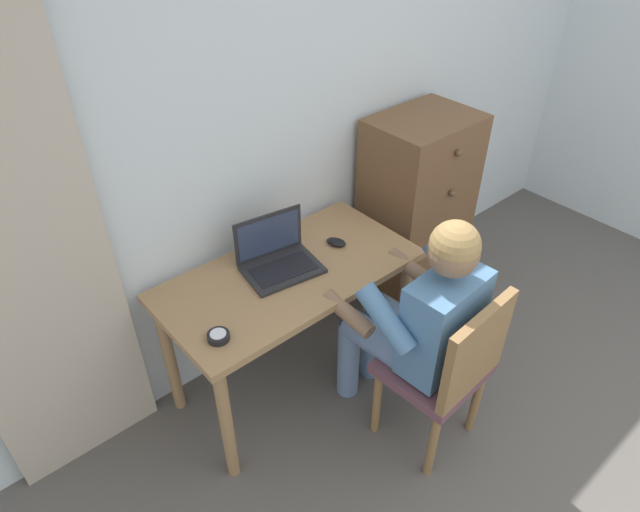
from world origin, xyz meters
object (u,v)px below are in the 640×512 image
(chair, at_px, (447,367))
(desk, at_px, (290,291))
(desk_clock, at_px, (218,336))
(dresser, at_px, (415,213))
(person_seated, at_px, (418,315))
(computer_mouse, at_px, (336,242))
(laptop, at_px, (278,257))

(chair, bearing_deg, desk, 111.75)
(chair, distance_m, desk_clock, 0.98)
(desk_clock, bearing_deg, chair, -36.85)
(dresser, xyz_separation_m, desk_clock, (-1.47, -0.26, 0.16))
(chair, bearing_deg, person_seated, 93.20)
(person_seated, relative_size, computer_mouse, 12.04)
(dresser, height_order, desk_clock, dresser)
(dresser, distance_m, computer_mouse, 0.72)
(dresser, bearing_deg, desk_clock, -170.15)
(person_seated, xyz_separation_m, computer_mouse, (0.03, 0.56, 0.07))
(desk, relative_size, dresser, 1.03)
(chair, distance_m, computer_mouse, 0.78)
(chair, bearing_deg, desk_clock, 143.15)
(chair, distance_m, laptop, 0.89)
(desk, xyz_separation_m, desk_clock, (-0.47, -0.15, 0.13))
(person_seated, distance_m, computer_mouse, 0.56)
(computer_mouse, relative_size, desk_clock, 1.11)
(desk, height_order, dresser, dresser)
(computer_mouse, bearing_deg, dresser, -15.54)
(desk, bearing_deg, dresser, 5.90)
(chair, xyz_separation_m, computer_mouse, (0.02, 0.74, 0.25))
(person_seated, relative_size, desk_clock, 13.38)
(computer_mouse, bearing_deg, desk, 160.83)
(dresser, relative_size, laptop, 3.12)
(person_seated, bearing_deg, dresser, 41.66)
(laptop, bearing_deg, computer_mouse, -9.06)
(laptop, bearing_deg, dresser, 1.98)
(desk, xyz_separation_m, computer_mouse, (0.31, 0.02, 0.13))
(desk_clock, bearing_deg, desk, 17.87)
(computer_mouse, bearing_deg, desk_clock, 169.81)
(computer_mouse, xyz_separation_m, desk_clock, (-0.78, -0.17, -0.00))
(computer_mouse, bearing_deg, laptop, 148.40)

